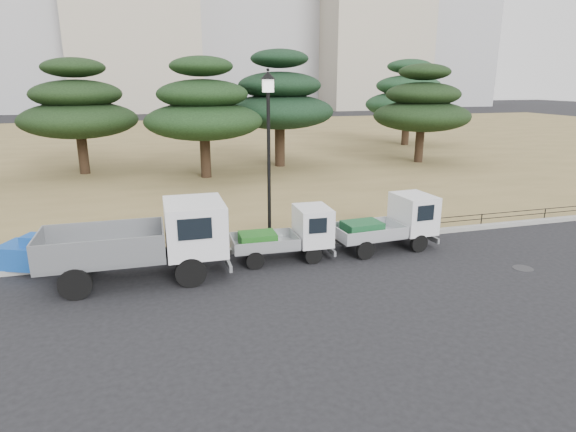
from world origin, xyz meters
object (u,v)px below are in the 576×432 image
object	(u,v)px
street_lamp	(268,130)
tarp_pile	(29,253)
truck_large	(147,238)
truck_kei_front	(289,234)
truck_kei_rear	(391,223)

from	to	relation	value
street_lamp	tarp_pile	size ratio (longest dim) A/B	3.15
truck_large	truck_kei_front	xyz separation A→B (m)	(4.30, 0.40, -0.39)
truck_kei_front	truck_kei_rear	distance (m)	3.58
truck_kei_rear	tarp_pile	size ratio (longest dim) A/B	1.96
truck_large	street_lamp	world-z (taller)	street_lamp
truck_large	truck_kei_front	bearing A→B (deg)	5.77
truck_large	street_lamp	distance (m)	5.12
truck_kei_front	truck_kei_rear	size ratio (longest dim) A/B	0.90
truck_kei_rear	street_lamp	world-z (taller)	street_lamp
truck_large	truck_kei_rear	distance (m)	7.90
truck_large	truck_kei_rear	bearing A→B (deg)	3.59
truck_kei_front	street_lamp	world-z (taller)	street_lamp
truck_kei_front	tarp_pile	world-z (taller)	truck_kei_front
truck_large	tarp_pile	size ratio (longest dim) A/B	2.81
street_lamp	tarp_pile	world-z (taller)	street_lamp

